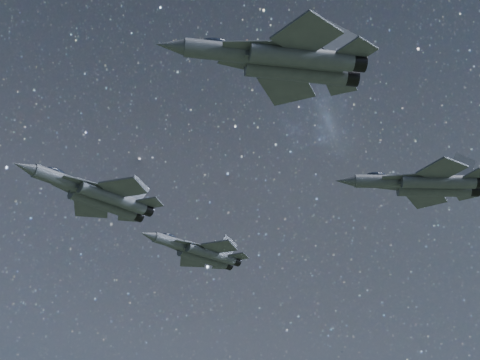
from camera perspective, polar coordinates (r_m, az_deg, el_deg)
name	(u,v)px	position (r m, az deg, el deg)	size (l,w,h in m)	color
jet_lead	(98,195)	(89.38, -10.99, -1.12)	(18.63, 12.46, 4.72)	#393E48
jet_left	(199,252)	(106.88, -3.17, -5.58)	(17.22, 11.65, 4.34)	#393E48
jet_right	(282,60)	(65.72, 3.27, 9.28)	(19.42, 13.30, 4.87)	#393E48
jet_slot	(424,184)	(94.61, 14.06, -0.27)	(19.10, 12.71, 4.86)	#393E48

